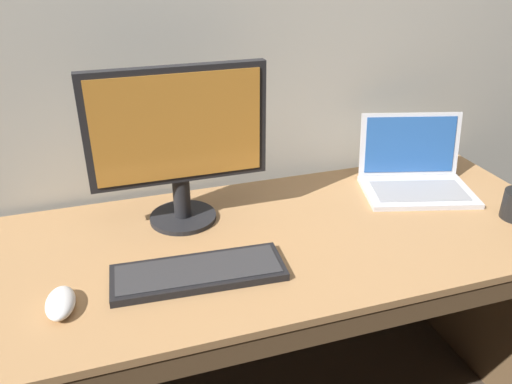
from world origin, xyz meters
The scene contains 5 objects.
desk centered at (0.00, -0.01, 0.52)m, with size 1.55×0.67×0.74m.
laptop_silver centered at (0.46, 0.14, 0.78)m, with size 0.38×0.33×0.22m.
external_monitor centered at (-0.27, 0.15, 0.99)m, with size 0.47×0.19×0.44m.
wired_keyboard centered at (-0.29, -0.11, 0.75)m, with size 0.41×0.17×0.02m.
computer_mouse centered at (-0.59, -0.14, 0.75)m, with size 0.06×0.11×0.04m, color white.
Camera 1 is at (-0.46, -1.09, 1.46)m, focal length 35.85 mm.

